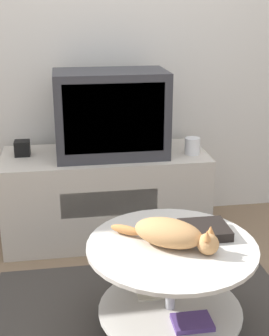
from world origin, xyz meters
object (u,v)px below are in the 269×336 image
object	(u,v)px
speaker	(22,148)
cat	(171,234)
tv	(111,114)
dvd_box	(204,230)

from	to	relation	value
speaker	cat	world-z (taller)	speaker
tv	dvd_box	world-z (taller)	tv
tv	speaker	distance (m)	0.59
tv	dvd_box	bearing A→B (deg)	-71.90
dvd_box	tv	bearing A→B (deg)	108.10
tv	cat	world-z (taller)	tv
speaker	cat	size ratio (longest dim) A/B	0.21
tv	speaker	world-z (taller)	tv
cat	tv	bearing A→B (deg)	132.74
speaker	cat	bearing A→B (deg)	-57.96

